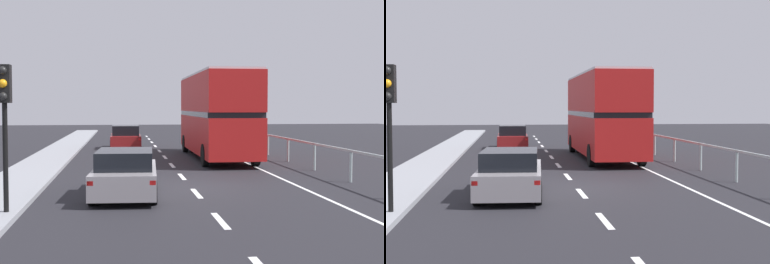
{
  "view_description": "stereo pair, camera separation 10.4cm",
  "coord_description": "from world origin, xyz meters",
  "views": [
    {
      "loc": [
        -2.28,
        -17.3,
        2.65
      ],
      "look_at": [
        0.57,
        3.82,
        1.62
      ],
      "focal_mm": 49.73,
      "sensor_mm": 36.0,
      "label": 1
    },
    {
      "loc": [
        -2.18,
        -17.31,
        2.65
      ],
      "look_at": [
        0.57,
        3.82,
        1.62
      ],
      "focal_mm": 49.73,
      "sensor_mm": 36.0,
      "label": 2
    }
  ],
  "objects": [
    {
      "name": "hatchback_car_near",
      "position": [
        -2.15,
        -1.58,
        0.66
      ],
      "size": [
        2.03,
        4.48,
        1.38
      ],
      "rotation": [
        0.0,
        0.0,
        -0.06
      ],
      "color": "gray",
      "rests_on": "ground"
    },
    {
      "name": "traffic_signal_pole",
      "position": [
        -4.99,
        -4.31,
        2.76
      ],
      "size": [
        0.3,
        0.42,
        3.49
      ],
      "color": "black",
      "rests_on": "near_sidewalk_kerb"
    },
    {
      "name": "lane_paint_markings",
      "position": [
        2.19,
        8.74,
        0.0
      ],
      "size": [
        3.7,
        46.0,
        0.01
      ],
      "color": "silver",
      "rests_on": "ground"
    },
    {
      "name": "ground_plane",
      "position": [
        0.0,
        0.0,
        -0.05
      ],
      "size": [
        73.89,
        120.0,
        0.1
      ],
      "primitive_type": "cube",
      "color": "black"
    },
    {
      "name": "sedan_car_ahead",
      "position": [
        -1.97,
        16.39,
        0.69
      ],
      "size": [
        1.89,
        4.28,
        1.45
      ],
      "rotation": [
        0.0,
        0.0,
        -0.0
      ],
      "color": "maroon",
      "rests_on": "ground"
    },
    {
      "name": "bridge_side_railing",
      "position": [
        5.68,
        9.0,
        0.92
      ],
      "size": [
        0.1,
        42.0,
        1.14
      ],
      "color": "#AABAB8",
      "rests_on": "ground"
    },
    {
      "name": "double_decker_bus_red",
      "position": [
        2.56,
        9.35,
        2.3
      ],
      "size": [
        2.59,
        10.53,
        4.29
      ],
      "rotation": [
        0.0,
        0.0,
        -0.01
      ],
      "color": "#B41818",
      "rests_on": "ground"
    },
    {
      "name": "near_sidewalk_kerb",
      "position": [
        -5.77,
        0.0,
        0.07
      ],
      "size": [
        2.14,
        80.0,
        0.14
      ],
      "primitive_type": "cube",
      "color": "gray",
      "rests_on": "ground"
    }
  ]
}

